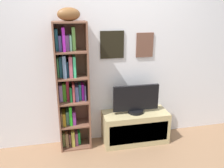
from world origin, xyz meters
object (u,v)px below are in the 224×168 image
object	(u,v)px
tv_stand	(135,127)
television	(136,100)
football	(69,14)
bookshelf	(71,89)

from	to	relation	value
tv_stand	television	distance (m)	0.42
television	football	bearing A→B (deg)	176.15
football	tv_stand	size ratio (longest dim) A/B	0.30
bookshelf	football	size ratio (longest dim) A/B	6.08
bookshelf	television	xyz separation A→B (m)	(0.87, -0.09, -0.19)
television	bookshelf	bearing A→B (deg)	174.32
football	tv_stand	xyz separation A→B (m)	(0.84, -0.06, -1.54)
bookshelf	tv_stand	bearing A→B (deg)	-5.76
bookshelf	football	bearing A→B (deg)	-47.28
bookshelf	football	world-z (taller)	football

